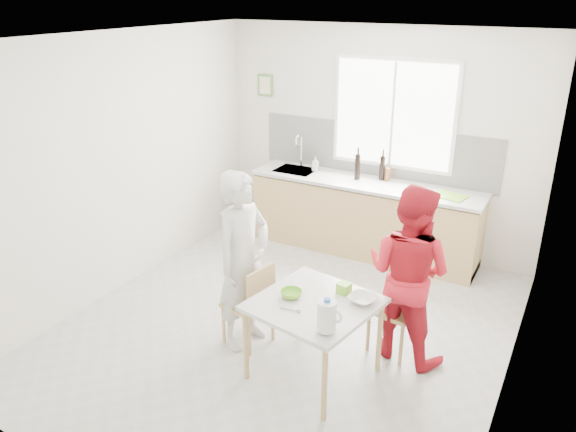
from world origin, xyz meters
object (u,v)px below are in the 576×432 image
chair_far (399,302)px  person_white (243,261)px  wine_bottle_b (382,168)px  milk_jug (327,315)px  bowl_green (291,294)px  dining_table (314,310)px  bowl_white (362,299)px  chair_left (253,301)px  person_red (408,273)px  wine_bottle_a (358,166)px

chair_far → person_white: size_ratio=0.51×
wine_bottle_b → milk_jug: bearing=-77.3°
milk_jug → chair_far: bearing=88.6°
bowl_green → chair_far: bearing=47.1°
dining_table → bowl_white: 0.40m
chair_left → person_red: 1.40m
chair_far → wine_bottle_a: size_ratio=2.63×
chair_left → bowl_white: bearing=104.2°
chair_far → person_red: bearing=-32.8°
bowl_white → dining_table: bearing=-150.6°
bowl_white → milk_jug: (-0.07, -0.52, 0.11)m
dining_table → milk_jug: bearing=-51.2°
dining_table → chair_left: (-0.68, 0.12, -0.18)m
dining_table → wine_bottle_b: 2.70m
chair_far → bowl_white: 0.62m
chair_far → bowl_green: size_ratio=4.66×
dining_table → chair_left: size_ratio=1.30×
person_white → wine_bottle_b: size_ratio=5.52×
person_white → milk_jug: person_white is taller
wine_bottle_b → person_white: bearing=-98.6°
person_white → bowl_green: (0.57, -0.16, -0.10)m
person_white → wine_bottle_a: (0.11, 2.36, 0.25)m
milk_jug → dining_table: bearing=139.2°
chair_far → milk_jug: bearing=-91.4°
milk_jug → wine_bottle_b: (-0.67, 2.97, 0.23)m
chair_far → bowl_white: chair_far is taller
bowl_green → milk_jug: (0.47, -0.32, 0.11)m
bowl_green → dining_table: bearing=3.6°
person_white → bowl_green: size_ratio=9.18×
bowl_white → chair_left: bearing=-176.2°
chair_far → person_white: bearing=-144.4°
chair_far → wine_bottle_b: size_ratio=2.80×
person_red → bowl_white: size_ratio=7.30×
chair_left → person_red: (1.25, 0.54, 0.35)m
chair_left → wine_bottle_b: wine_bottle_b is taller
dining_table → bowl_white: size_ratio=4.82×
chair_far → wine_bottle_b: bearing=125.5°
wine_bottle_a → chair_far: bearing=-56.8°
dining_table → wine_bottle_b: bearing=98.6°
wine_bottle_a → dining_table: bearing=-75.1°
dining_table → person_red: size_ratio=0.66×
bowl_white → wine_bottle_a: 2.54m
person_white → wine_bottle_b: (0.38, 2.49, 0.24)m
dining_table → person_white: (-0.77, 0.14, 0.20)m
dining_table → chair_left: bearing=169.6°
bowl_white → wine_bottle_a: wine_bottle_a is taller
person_red → bowl_white: bearing=74.5°
person_red → wine_bottle_a: 2.23m
dining_table → milk_jug: (0.27, -0.33, 0.21)m
chair_far → wine_bottle_a: (-1.16, 1.76, 0.62)m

